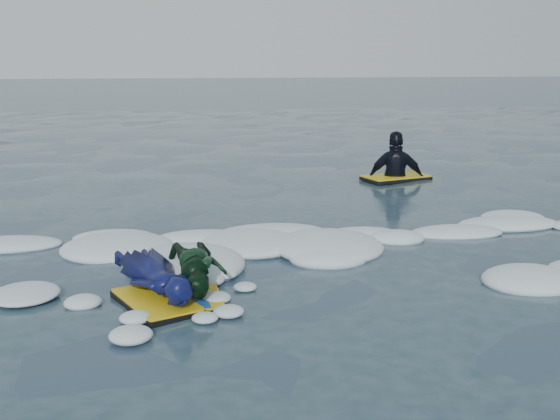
# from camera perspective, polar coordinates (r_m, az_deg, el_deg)

# --- Properties ---
(ground) EXTENTS (120.00, 120.00, 0.00)m
(ground) POSITION_cam_1_polar(r_m,az_deg,el_deg) (6.72, -6.72, -5.83)
(ground) COLOR #1A313F
(ground) RESTS_ON ground
(foam_band) EXTENTS (12.00, 3.10, 0.30)m
(foam_band) POSITION_cam_1_polar(r_m,az_deg,el_deg) (7.71, -6.93, -3.43)
(foam_band) COLOR silver
(foam_band) RESTS_ON ground
(prone_woman_unit) EXTENTS (0.97, 1.52, 0.36)m
(prone_woman_unit) POSITION_cam_1_polar(r_m,az_deg,el_deg) (6.30, -10.02, -5.48)
(prone_woman_unit) COLOR black
(prone_woman_unit) RESTS_ON ground
(prone_child_unit) EXTENTS (0.53, 1.11, 0.41)m
(prone_child_unit) POSITION_cam_1_polar(r_m,az_deg,el_deg) (6.31, -6.68, -5.06)
(prone_child_unit) COLOR black
(prone_child_unit) RESTS_ON ground
(waiting_rider_unit) EXTENTS (1.26, 0.94, 1.69)m
(waiting_rider_unit) POSITION_cam_1_polar(r_m,az_deg,el_deg) (12.19, 9.39, 2.39)
(waiting_rider_unit) COLOR black
(waiting_rider_unit) RESTS_ON ground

